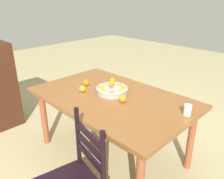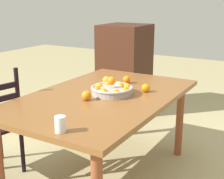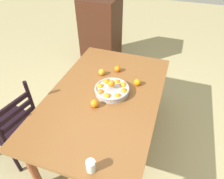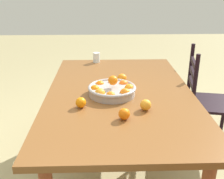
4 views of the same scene
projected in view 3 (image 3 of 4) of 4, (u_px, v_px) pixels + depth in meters
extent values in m
plane|color=tan|center=(106.00, 141.00, 2.46)|extent=(12.00, 12.00, 0.00)
cube|color=brown|center=(104.00, 96.00, 2.00)|extent=(1.69, 1.06, 0.04)
cylinder|color=brown|center=(154.00, 89.00, 2.66)|extent=(0.07, 0.07, 0.70)
cylinder|color=brown|center=(33.00, 169.00, 1.81)|extent=(0.07, 0.07, 0.70)
cylinder|color=brown|center=(96.00, 77.00, 2.87)|extent=(0.07, 0.07, 0.70)
cube|color=black|center=(11.00, 125.00, 2.09)|extent=(0.51, 0.51, 0.03)
cylinder|color=black|center=(19.00, 121.00, 2.43)|extent=(0.04, 0.04, 0.42)
cylinder|color=black|center=(42.00, 133.00, 2.28)|extent=(0.04, 0.04, 0.42)
cylinder|color=black|center=(15.00, 159.00, 2.03)|extent=(0.04, 0.04, 0.42)
cylinder|color=black|center=(31.00, 102.00, 1.97)|extent=(0.04, 0.04, 0.50)
cube|color=black|center=(18.00, 120.00, 1.90)|extent=(0.34, 0.09, 0.04)
cube|color=black|center=(15.00, 113.00, 1.84)|extent=(0.34, 0.09, 0.04)
cube|color=black|center=(12.00, 105.00, 1.77)|extent=(0.34, 0.09, 0.04)
cube|color=#3B1D11|center=(101.00, 32.00, 3.48)|extent=(0.61, 0.57, 1.16)
cylinder|color=#A19B9A|center=(112.00, 91.00, 1.99)|extent=(0.33, 0.33, 0.05)
torus|color=#A19B9A|center=(112.00, 88.00, 1.97)|extent=(0.34, 0.34, 0.02)
sphere|color=orange|center=(117.00, 82.00, 2.07)|extent=(0.06, 0.06, 0.06)
sphere|color=orange|center=(107.00, 82.00, 2.06)|extent=(0.07, 0.07, 0.07)
sphere|color=orange|center=(100.00, 87.00, 2.01)|extent=(0.07, 0.07, 0.07)
sphere|color=orange|center=(100.00, 93.00, 1.94)|extent=(0.07, 0.07, 0.07)
sphere|color=orange|center=(107.00, 97.00, 1.89)|extent=(0.07, 0.07, 0.07)
sphere|color=orange|center=(118.00, 97.00, 1.90)|extent=(0.06, 0.06, 0.06)
sphere|color=orange|center=(124.00, 92.00, 1.96)|extent=(0.07, 0.07, 0.07)
sphere|color=orange|center=(123.00, 85.00, 2.02)|extent=(0.08, 0.08, 0.08)
sphere|color=orange|center=(111.00, 84.00, 1.94)|extent=(0.07, 0.07, 0.07)
sphere|color=orange|center=(95.00, 103.00, 1.84)|extent=(0.07, 0.07, 0.07)
sphere|color=orange|center=(102.00, 72.00, 2.22)|extent=(0.07, 0.07, 0.07)
sphere|color=orange|center=(118.00, 69.00, 2.27)|extent=(0.07, 0.07, 0.07)
sphere|color=orange|center=(137.00, 82.00, 2.08)|extent=(0.07, 0.07, 0.07)
cylinder|color=silver|center=(91.00, 166.00, 1.36)|extent=(0.07, 0.07, 0.10)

